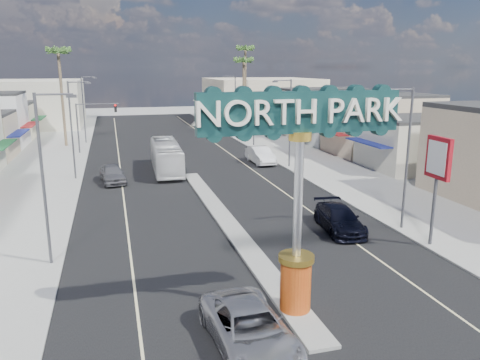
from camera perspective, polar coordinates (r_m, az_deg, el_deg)
ground at (r=46.52m, az=-6.27°, el=0.86°), size 160.00×160.00×0.00m
road at (r=46.52m, az=-6.27°, el=0.87°), size 20.00×120.00×0.01m
median_island at (r=31.37m, az=-1.54°, el=-5.22°), size 1.30×30.00×0.16m
sidewalk_left at (r=46.49m, az=-23.56°, el=-0.14°), size 8.00×120.00×0.12m
sidewalk_right at (r=50.56m, az=9.59°, el=1.85°), size 8.00×120.00×0.12m
storefront_row_right at (r=66.04m, az=12.88°, el=7.01°), size 12.00×42.00×6.00m
backdrop_far_left at (r=91.28m, az=-25.05°, el=8.46°), size 20.00×20.00×8.00m
backdrop_far_right at (r=94.62m, az=2.58°, el=9.84°), size 20.00×20.00×8.00m
gateway_sign at (r=18.73m, az=7.20°, el=0.31°), size 8.20×1.50×9.15m
traffic_signal_left at (r=59.17m, az=-17.50°, el=7.24°), size 5.09×0.45×6.00m
traffic_signal_right at (r=61.32m, az=0.06°, el=8.06°), size 5.09×0.45×6.00m
streetlight_l_near at (r=25.59m, az=-22.62°, el=0.97°), size 2.03×0.22×9.00m
streetlight_l_mid at (r=45.26m, az=-19.67°, el=6.31°), size 2.03×0.22×9.00m
streetlight_l_far at (r=67.12m, az=-18.42°, el=8.54°), size 2.03×0.22×9.00m
streetlight_r_near at (r=30.81m, az=19.53°, el=3.23°), size 2.03×0.22×9.00m
streetlight_r_mid at (r=48.40m, az=5.96°, el=7.45°), size 2.03×0.22×9.00m
streetlight_r_far at (r=69.28m, az=-0.71°, el=9.36°), size 2.03×0.22×9.00m
palm_left_far at (r=65.12m, az=-21.25°, el=13.86°), size 2.60×2.60×13.10m
palm_right_mid at (r=73.62m, az=0.45°, el=13.92°), size 2.60×2.60×12.10m
palm_right_far at (r=79.97m, az=0.67°, el=15.17°), size 2.60×2.60×14.10m
suv_left at (r=18.09m, az=1.19°, el=-17.68°), size 3.03×5.96×1.61m
suv_right at (r=30.58m, az=12.02°, el=-4.65°), size 2.82×5.59×1.55m
car_parked_left at (r=43.76m, az=-15.28°, el=0.77°), size 2.57×5.12×1.68m
car_parked_right at (r=50.85m, az=2.50°, el=3.05°), size 2.04×5.47×1.79m
city_bus at (r=47.31m, az=-8.98°, el=2.86°), size 2.97×10.97×3.03m
bank_pylon_sign at (r=28.53m, az=22.98°, el=1.80°), size 0.31×1.98×6.31m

